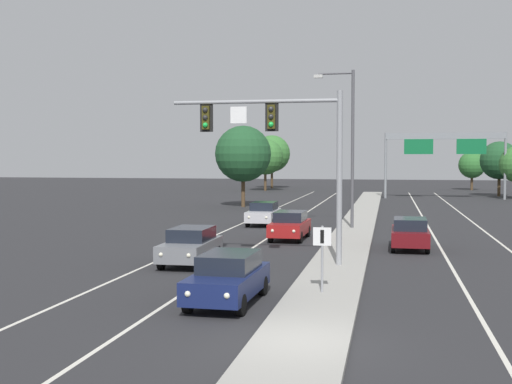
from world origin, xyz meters
TOP-DOWN VIEW (x-y plane):
  - ground_plane at (0.00, 0.00)m, footprint 260.00×260.00m
  - median_island at (0.00, 18.00)m, footprint 2.40×110.00m
  - lane_stripe_oncoming_center at (-4.70, 25.00)m, footprint 0.14×100.00m
  - lane_stripe_receding_center at (4.70, 25.00)m, footprint 0.14×100.00m
  - edge_stripe_left at (-8.00, 25.00)m, footprint 0.14×100.00m
  - edge_stripe_right at (8.00, 25.00)m, footprint 0.14×100.00m
  - overhead_signal_mast at (-2.22, 11.67)m, footprint 7.22×0.44m
  - median_sign_post at (-0.04, 5.85)m, footprint 0.60×0.10m
  - street_lamp_median at (-0.42, 26.73)m, footprint 2.58×0.28m
  - car_oncoming_navy at (-2.85, 4.30)m, footprint 1.92×4.51m
  - car_oncoming_grey at (-6.27, 11.48)m, footprint 1.86×4.48m
  - car_oncoming_red at (-3.35, 20.97)m, footprint 1.89×4.50m
  - car_oncoming_silver at (-6.31, 28.63)m, footprint 1.85×4.48m
  - car_receding_darkred at (3.15, 18.18)m, footprint 1.86×4.49m
  - highway_sign_gantry at (8.20, 61.52)m, footprint 13.28×0.42m
  - tree_far_left_c at (-15.08, 76.32)m, footprint 5.07×5.07m
  - tree_far_right_a at (13.83, 84.02)m, footprint 3.85×3.85m
  - tree_far_left_b at (-15.56, 84.43)m, footprint 5.62×5.62m
  - tree_far_right_b at (15.09, 68.06)m, footprint 4.58×4.58m
  - tree_far_left_a at (-11.36, 45.01)m, footprint 5.28×5.28m

SIDE VIEW (x-z plane):
  - ground_plane at x=0.00m, z-range 0.00..0.00m
  - lane_stripe_oncoming_center at x=-4.70m, z-range 0.00..0.01m
  - lane_stripe_receding_center at x=4.70m, z-range 0.00..0.01m
  - edge_stripe_left at x=-8.00m, z-range 0.00..0.01m
  - edge_stripe_right at x=8.00m, z-range 0.00..0.01m
  - median_island at x=0.00m, z-range 0.00..0.15m
  - car_oncoming_navy at x=-2.85m, z-range 0.03..1.61m
  - car_oncoming_grey at x=-6.27m, z-range 0.03..1.61m
  - car_oncoming_red at x=-3.35m, z-range 0.03..1.61m
  - car_oncoming_silver at x=-6.31m, z-range 0.03..1.61m
  - car_receding_darkred at x=3.15m, z-range 0.03..1.61m
  - median_sign_post at x=-0.04m, z-range 0.49..2.69m
  - tree_far_right_a at x=13.83m, z-range 0.85..6.42m
  - tree_far_right_b at x=15.09m, z-range 1.01..7.64m
  - tree_far_left_c at x=-15.08m, z-range 1.12..8.46m
  - tree_far_left_a at x=-11.36m, z-range 1.17..8.82m
  - tree_far_left_b at x=-15.56m, z-range 1.25..9.37m
  - overhead_signal_mast at x=-2.22m, z-range 1.73..8.93m
  - street_lamp_median at x=-0.42m, z-range 0.79..10.79m
  - highway_sign_gantry at x=8.20m, z-range 2.41..9.91m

